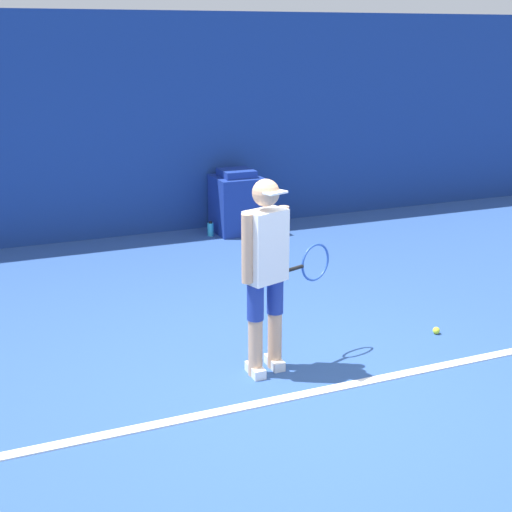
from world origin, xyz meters
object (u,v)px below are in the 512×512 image
Objects in this scene: tennis_player at (267,268)px; tennis_ball at (436,330)px; water_bottle at (211,229)px; covered_chair at (237,203)px.

tennis_ball is at bearing -16.72° from tennis_player.
water_bottle is at bearing 101.66° from tennis_ball.
tennis_ball is 4.21m from covered_chair.
covered_chair is 4.36× the size of water_bottle.
tennis_ball is at bearing -78.34° from water_bottle.
covered_chair reaches higher than tennis_ball.
tennis_ball is at bearing -84.25° from covered_chair.
tennis_ball is (1.80, 0.08, -0.88)m from tennis_player.
covered_chair is at bearing 9.02° from water_bottle.
covered_chair is 0.55m from water_bottle.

